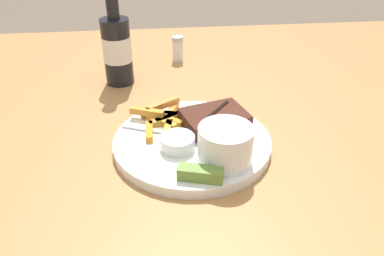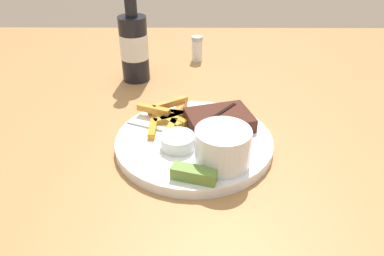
{
  "view_description": "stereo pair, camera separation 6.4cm",
  "coord_description": "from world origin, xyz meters",
  "px_view_note": "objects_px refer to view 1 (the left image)",
  "views": [
    {
      "loc": [
        -0.06,
        -0.54,
        1.14
      ],
      "look_at": [
        0.0,
        0.0,
        0.8
      ],
      "focal_mm": 35.0,
      "sensor_mm": 36.0,
      "label": 1
    },
    {
      "loc": [
        0.0,
        -0.54,
        1.14
      ],
      "look_at": [
        0.0,
        0.0,
        0.8
      ],
      "focal_mm": 35.0,
      "sensor_mm": 36.0,
      "label": 2
    }
  ],
  "objects_px": {
    "steak_portion": "(214,118)",
    "coleslaw_cup": "(225,143)",
    "fork_utensil": "(154,131)",
    "dipping_sauce_cup": "(178,142)",
    "salt_shaker": "(178,49)",
    "dinner_plate": "(192,142)",
    "pickle_spear": "(201,174)",
    "knife_utensil": "(197,128)",
    "beer_bottle": "(117,47)"
  },
  "relations": [
    {
      "from": "dipping_sauce_cup",
      "to": "fork_utensil",
      "type": "distance_m",
      "value": 0.07
    },
    {
      "from": "steak_portion",
      "to": "dipping_sauce_cup",
      "type": "bearing_deg",
      "value": -137.01
    },
    {
      "from": "knife_utensil",
      "to": "beer_bottle",
      "type": "distance_m",
      "value": 0.3
    },
    {
      "from": "pickle_spear",
      "to": "fork_utensil",
      "type": "bearing_deg",
      "value": 115.24
    },
    {
      "from": "fork_utensil",
      "to": "salt_shaker",
      "type": "xyz_separation_m",
      "value": [
        0.07,
        0.37,
        0.01
      ]
    },
    {
      "from": "dipping_sauce_cup",
      "to": "knife_utensil",
      "type": "bearing_deg",
      "value": 54.74
    },
    {
      "from": "coleslaw_cup",
      "to": "pickle_spear",
      "type": "xyz_separation_m",
      "value": [
        -0.04,
        -0.04,
        -0.02
      ]
    },
    {
      "from": "dipping_sauce_cup",
      "to": "dinner_plate",
      "type": "bearing_deg",
      "value": 46.27
    },
    {
      "from": "steak_portion",
      "to": "knife_utensil",
      "type": "xyz_separation_m",
      "value": [
        -0.03,
        -0.01,
        -0.01
      ]
    },
    {
      "from": "coleslaw_cup",
      "to": "salt_shaker",
      "type": "xyz_separation_m",
      "value": [
        -0.04,
        0.47,
        -0.02
      ]
    },
    {
      "from": "steak_portion",
      "to": "salt_shaker",
      "type": "relative_size",
      "value": 2.02
    },
    {
      "from": "dinner_plate",
      "to": "beer_bottle",
      "type": "relative_size",
      "value": 1.13
    },
    {
      "from": "dipping_sauce_cup",
      "to": "salt_shaker",
      "type": "distance_m",
      "value": 0.43
    },
    {
      "from": "salt_shaker",
      "to": "pickle_spear",
      "type": "bearing_deg",
      "value": -90.73
    },
    {
      "from": "dinner_plate",
      "to": "steak_portion",
      "type": "xyz_separation_m",
      "value": [
        0.05,
        0.04,
        0.02
      ]
    },
    {
      "from": "steak_portion",
      "to": "dipping_sauce_cup",
      "type": "relative_size",
      "value": 2.28
    },
    {
      "from": "dinner_plate",
      "to": "beer_bottle",
      "type": "distance_m",
      "value": 0.32
    },
    {
      "from": "knife_utensil",
      "to": "coleslaw_cup",
      "type": "bearing_deg",
      "value": -139.55
    },
    {
      "from": "dipping_sauce_cup",
      "to": "pickle_spear",
      "type": "relative_size",
      "value": 0.81
    },
    {
      "from": "beer_bottle",
      "to": "salt_shaker",
      "type": "bearing_deg",
      "value": 39.59
    },
    {
      "from": "coleslaw_cup",
      "to": "dipping_sauce_cup",
      "type": "xyz_separation_m",
      "value": [
        -0.07,
        0.04,
        -0.02
      ]
    },
    {
      "from": "steak_portion",
      "to": "fork_utensil",
      "type": "xyz_separation_m",
      "value": [
        -0.11,
        -0.01,
        -0.01
      ]
    },
    {
      "from": "coleslaw_cup",
      "to": "pickle_spear",
      "type": "height_order",
      "value": "coleslaw_cup"
    },
    {
      "from": "knife_utensil",
      "to": "fork_utensil",
      "type": "bearing_deg",
      "value": 112.32
    },
    {
      "from": "dinner_plate",
      "to": "pickle_spear",
      "type": "height_order",
      "value": "pickle_spear"
    },
    {
      "from": "dipping_sauce_cup",
      "to": "pickle_spear",
      "type": "distance_m",
      "value": 0.09
    },
    {
      "from": "coleslaw_cup",
      "to": "dipping_sauce_cup",
      "type": "height_order",
      "value": "coleslaw_cup"
    },
    {
      "from": "steak_portion",
      "to": "pickle_spear",
      "type": "distance_m",
      "value": 0.16
    },
    {
      "from": "coleslaw_cup",
      "to": "pickle_spear",
      "type": "distance_m",
      "value": 0.06
    },
    {
      "from": "fork_utensil",
      "to": "beer_bottle",
      "type": "height_order",
      "value": "beer_bottle"
    },
    {
      "from": "steak_portion",
      "to": "pickle_spear",
      "type": "xyz_separation_m",
      "value": [
        -0.04,
        -0.15,
        -0.0
      ]
    },
    {
      "from": "pickle_spear",
      "to": "beer_bottle",
      "type": "bearing_deg",
      "value": 109.38
    },
    {
      "from": "dinner_plate",
      "to": "dipping_sauce_cup",
      "type": "bearing_deg",
      "value": -133.73
    },
    {
      "from": "pickle_spear",
      "to": "coleslaw_cup",
      "type": "bearing_deg",
      "value": 43.29
    },
    {
      "from": "dipping_sauce_cup",
      "to": "salt_shaker",
      "type": "height_order",
      "value": "salt_shaker"
    },
    {
      "from": "steak_portion",
      "to": "coleslaw_cup",
      "type": "bearing_deg",
      "value": -90.86
    },
    {
      "from": "coleslaw_cup",
      "to": "dipping_sauce_cup",
      "type": "relative_size",
      "value": 1.5
    },
    {
      "from": "coleslaw_cup",
      "to": "fork_utensil",
      "type": "height_order",
      "value": "coleslaw_cup"
    },
    {
      "from": "steak_portion",
      "to": "pickle_spear",
      "type": "height_order",
      "value": "steak_portion"
    },
    {
      "from": "steak_portion",
      "to": "dipping_sauce_cup",
      "type": "xyz_separation_m",
      "value": [
        -0.07,
        -0.07,
        0.0
      ]
    },
    {
      "from": "dinner_plate",
      "to": "beer_bottle",
      "type": "bearing_deg",
      "value": 116.02
    },
    {
      "from": "dinner_plate",
      "to": "steak_portion",
      "type": "distance_m",
      "value": 0.06
    },
    {
      "from": "fork_utensil",
      "to": "beer_bottle",
      "type": "relative_size",
      "value": 0.53
    },
    {
      "from": "knife_utensil",
      "to": "salt_shaker",
      "type": "bearing_deg",
      "value": 23.5
    },
    {
      "from": "coleslaw_cup",
      "to": "salt_shaker",
      "type": "distance_m",
      "value": 0.47
    },
    {
      "from": "fork_utensil",
      "to": "dipping_sauce_cup",
      "type": "bearing_deg",
      "value": -32.55
    },
    {
      "from": "pickle_spear",
      "to": "salt_shaker",
      "type": "xyz_separation_m",
      "value": [
        0.01,
        0.51,
        0.0
      ]
    },
    {
      "from": "dipping_sauce_cup",
      "to": "beer_bottle",
      "type": "xyz_separation_m",
      "value": [
        -0.11,
        0.31,
        0.05
      ]
    },
    {
      "from": "steak_portion",
      "to": "dipping_sauce_cup",
      "type": "distance_m",
      "value": 0.1
    },
    {
      "from": "dinner_plate",
      "to": "coleslaw_cup",
      "type": "xyz_separation_m",
      "value": [
        0.04,
        -0.07,
        0.04
      ]
    }
  ]
}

